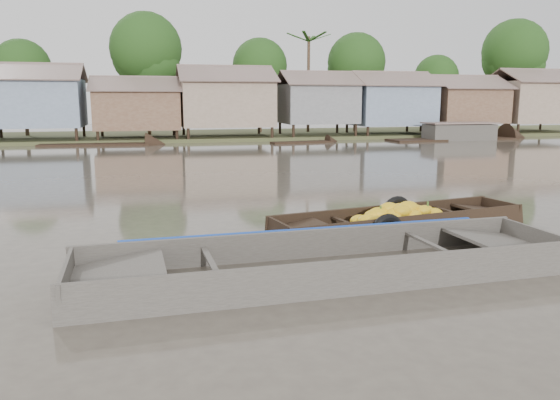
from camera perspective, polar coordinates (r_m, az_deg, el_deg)
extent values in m
plane|color=#4B4339|center=(11.69, 2.84, -4.23)|extent=(120.00, 120.00, 0.00)
cube|color=#384723|center=(44.05, -9.52, 6.51)|extent=(120.00, 12.00, 0.50)
cube|color=slate|center=(40.98, -24.25, 9.23)|extent=(6.20, 5.20, 3.20)
cube|color=brown|center=(39.64, -24.84, 12.14)|extent=(6.60, 3.02, 1.28)
cube|color=brown|center=(42.40, -24.12, 12.03)|extent=(6.60, 3.02, 1.28)
cube|color=brown|center=(40.34, -14.69, 9.09)|extent=(5.80, 4.60, 2.70)
cube|color=brown|center=(39.11, -14.84, 11.68)|extent=(6.20, 2.67, 1.14)
cube|color=brown|center=(41.59, -14.79, 11.60)|extent=(6.20, 2.67, 1.14)
cube|color=gray|center=(40.74, -5.70, 10.02)|extent=(6.50, 5.30, 3.30)
cube|color=brown|center=(39.36, -5.45, 13.06)|extent=(6.90, 3.08, 1.31)
cube|color=brown|center=(42.19, -6.03, 12.88)|extent=(6.90, 3.08, 1.31)
cube|color=slate|center=(42.30, 3.88, 9.99)|extent=(5.40, 4.70, 2.90)
cube|color=brown|center=(41.12, 4.46, 12.62)|extent=(5.80, 2.73, 1.17)
cube|color=brown|center=(43.53, 3.39, 12.51)|extent=(5.80, 2.73, 1.17)
cube|color=slate|center=(44.48, 11.38, 9.71)|extent=(6.00, 5.00, 3.10)
cube|color=brown|center=(43.28, 12.24, 12.31)|extent=(6.40, 2.90, 1.24)
cube|color=brown|center=(45.73, 10.74, 12.26)|extent=(6.40, 2.90, 1.24)
cube|color=brown|center=(47.58, 18.58, 9.35)|extent=(5.70, 4.90, 2.80)
cube|color=brown|center=(46.48, 19.60, 11.56)|extent=(6.10, 2.85, 1.21)
cube|color=brown|center=(48.72, 17.87, 11.59)|extent=(6.10, 2.85, 1.21)
cube|color=gray|center=(51.32, 24.84, 9.26)|extent=(6.30, 5.10, 3.40)
cube|color=brown|center=(50.28, 26.02, 11.62)|extent=(6.70, 2.96, 1.26)
cube|color=brown|center=(52.45, 24.07, 11.68)|extent=(6.70, 2.96, 1.26)
cylinder|color=#473323|center=(45.68, -25.09, 8.89)|extent=(0.28, 0.28, 4.90)
sphere|color=#163310|center=(45.74, -25.36, 12.39)|extent=(4.20, 4.20, 4.20)
cylinder|color=#473323|center=(43.83, -13.63, 10.46)|extent=(0.28, 0.28, 6.30)
sphere|color=#163310|center=(44.00, -13.84, 15.15)|extent=(5.40, 5.40, 5.40)
cylinder|color=#473323|center=(45.78, -2.10, 10.08)|extent=(0.28, 0.28, 5.25)
sphere|color=#163310|center=(45.85, -2.12, 13.83)|extent=(4.50, 4.50, 4.50)
cylinder|color=#473323|center=(47.10, 7.89, 10.21)|extent=(0.28, 0.28, 5.60)
sphere|color=#163310|center=(47.20, 7.99, 14.10)|extent=(4.80, 4.80, 4.80)
cylinder|color=#473323|center=(51.45, 15.88, 9.35)|extent=(0.28, 0.28, 4.55)
sphere|color=#163310|center=(51.48, 16.03, 12.24)|extent=(3.90, 3.90, 3.90)
cylinder|color=#473323|center=(54.41, 23.00, 10.07)|extent=(0.28, 0.28, 6.65)
sphere|color=#163310|center=(54.57, 23.29, 14.06)|extent=(5.70, 5.70, 5.70)
cylinder|color=#473323|center=(46.28, 2.98, 11.78)|extent=(0.24, 0.24, 8.00)
cube|color=black|center=(13.02, 12.40, -3.29)|extent=(6.20, 2.22, 0.08)
cube|color=black|center=(13.49, 10.79, -1.68)|extent=(6.16, 1.25, 0.58)
cube|color=black|center=(12.45, 14.24, -2.83)|extent=(6.16, 1.25, 0.58)
cube|color=black|center=(14.94, 21.92, -1.08)|extent=(0.30, 1.34, 0.55)
cube|color=black|center=(14.56, 20.48, -0.99)|extent=(1.25, 1.33, 0.21)
cube|color=black|center=(11.46, 0.03, -3.65)|extent=(0.30, 1.34, 0.55)
cube|color=black|center=(11.67, 2.41, -3.06)|extent=(1.25, 1.33, 0.21)
cube|color=black|center=(12.15, 6.90, -2.36)|extent=(0.33, 1.30, 0.05)
cube|color=black|center=(13.84, 17.34, -1.18)|extent=(0.33, 1.30, 0.05)
ellipsoid|color=yellow|center=(12.99, 11.92, -1.18)|extent=(0.52, 0.41, 0.29)
ellipsoid|color=yellow|center=(13.60, 14.10, -1.37)|extent=(0.48, 0.37, 0.27)
ellipsoid|color=yellow|center=(13.32, 15.75, -1.40)|extent=(0.51, 0.39, 0.28)
ellipsoid|color=yellow|center=(13.31, 17.08, -1.94)|extent=(0.46, 0.36, 0.26)
ellipsoid|color=yellow|center=(12.78, 11.31, -0.88)|extent=(0.52, 0.40, 0.29)
ellipsoid|color=yellow|center=(12.13, 9.76, -3.05)|extent=(0.44, 0.34, 0.24)
ellipsoid|color=yellow|center=(12.39, 9.12, -2.19)|extent=(0.55, 0.43, 0.31)
ellipsoid|color=yellow|center=(12.65, 10.25, -1.43)|extent=(0.55, 0.43, 0.31)
ellipsoid|color=yellow|center=(12.25, 10.37, -2.62)|extent=(0.54, 0.42, 0.30)
ellipsoid|color=yellow|center=(12.97, 13.23, -0.78)|extent=(0.56, 0.44, 0.31)
ellipsoid|color=yellow|center=(13.00, 10.53, -1.24)|extent=(0.44, 0.34, 0.24)
ellipsoid|color=yellow|center=(12.47, 11.82, -1.88)|extent=(0.42, 0.33, 0.24)
ellipsoid|color=yellow|center=(12.35, 8.77, -2.67)|extent=(0.43, 0.33, 0.24)
ellipsoid|color=yellow|center=(13.40, 12.49, -1.34)|extent=(0.48, 0.37, 0.26)
ellipsoid|color=yellow|center=(12.73, 13.81, -2.22)|extent=(0.45, 0.35, 0.25)
ellipsoid|color=yellow|center=(12.99, 11.27, -1.30)|extent=(0.49, 0.38, 0.27)
ellipsoid|color=yellow|center=(12.28, 10.57, -2.67)|extent=(0.53, 0.41, 0.30)
ellipsoid|color=yellow|center=(13.00, 12.36, -0.82)|extent=(0.42, 0.33, 0.23)
ellipsoid|color=yellow|center=(13.10, 14.05, -1.10)|extent=(0.51, 0.39, 0.28)
ellipsoid|color=yellow|center=(12.71, 12.56, -1.15)|extent=(0.52, 0.41, 0.29)
ellipsoid|color=yellow|center=(12.50, 8.31, -2.16)|extent=(0.50, 0.39, 0.28)
ellipsoid|color=yellow|center=(12.89, 11.20, -1.33)|extent=(0.49, 0.38, 0.27)
ellipsoid|color=yellow|center=(12.31, 9.96, -2.33)|extent=(0.55, 0.43, 0.31)
ellipsoid|color=yellow|center=(12.58, 9.70, -1.60)|extent=(0.47, 0.37, 0.26)
ellipsoid|color=yellow|center=(12.36, 10.40, -2.26)|extent=(0.49, 0.38, 0.27)
ellipsoid|color=yellow|center=(13.65, 14.88, -1.15)|extent=(0.54, 0.42, 0.30)
ellipsoid|color=yellow|center=(12.89, 13.70, -1.53)|extent=(0.48, 0.37, 0.27)
ellipsoid|color=yellow|center=(12.71, 11.84, -1.39)|extent=(0.51, 0.40, 0.29)
ellipsoid|color=yellow|center=(12.87, 13.06, -1.30)|extent=(0.49, 0.38, 0.27)
ellipsoid|color=yellow|center=(13.08, 14.74, -1.07)|extent=(0.43, 0.33, 0.24)
ellipsoid|color=yellow|center=(13.46, 12.54, -1.35)|extent=(0.46, 0.35, 0.25)
cylinder|color=#3F6626|center=(12.58, 10.47, -1.05)|extent=(0.04, 0.04, 0.20)
cylinder|color=#3F6626|center=(13.03, 13.28, -0.77)|extent=(0.04, 0.04, 0.20)
cylinder|color=#3F6626|center=(13.37, 15.17, -0.57)|extent=(0.04, 0.04, 0.20)
torus|color=black|center=(13.81, 12.09, -1.35)|extent=(0.89, 0.35, 0.87)
torus|color=black|center=(11.86, 11.13, -3.26)|extent=(0.81, 0.33, 0.79)
cube|color=#403C36|center=(9.52, 5.11, -8.22)|extent=(8.47, 2.10, 0.08)
cube|color=#403C36|center=(10.36, 3.12, -4.89)|extent=(8.60, 0.47, 0.69)
cube|color=#403C36|center=(8.52, 7.62, -8.40)|extent=(8.60, 0.47, 0.69)
cube|color=#403C36|center=(11.57, 25.09, -4.25)|extent=(0.13, 2.10, 0.65)
cube|color=#403C36|center=(11.09, 22.25, -4.20)|extent=(1.52, 1.86, 0.26)
cube|color=#403C36|center=(8.91, -21.36, -8.20)|extent=(0.13, 2.10, 0.65)
cube|color=#403C36|center=(8.84, -16.63, -7.51)|extent=(1.52, 1.86, 0.26)
cube|color=#403C36|center=(8.90, -7.14, -6.63)|extent=(0.17, 2.02, 0.05)
cube|color=#403C36|center=(10.26, 15.77, -4.64)|extent=(0.17, 2.02, 0.05)
cube|color=#665E54|center=(9.51, 5.12, -7.90)|extent=(6.46, 1.86, 0.02)
cube|color=#0F379D|center=(10.36, 3.02, -3.39)|extent=(6.95, 0.34, 0.17)
torus|color=olive|center=(9.84, 14.36, -7.37)|extent=(0.48, 0.48, 0.07)
torus|color=olive|center=(9.83, 14.37, -7.11)|extent=(0.39, 0.39, 0.07)
cube|color=black|center=(37.50, 2.28, 5.89)|extent=(4.41, 1.59, 0.35)
cube|color=black|center=(42.23, 17.62, 5.93)|extent=(10.14, 2.78, 0.35)
cube|color=black|center=(37.41, -18.73, 5.33)|extent=(7.09, 2.20, 0.35)
cube|color=black|center=(42.24, 18.21, 6.71)|extent=(5.00, 2.00, 1.20)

